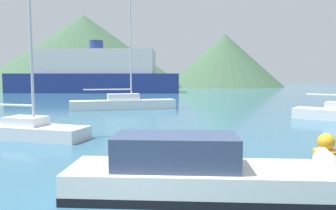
% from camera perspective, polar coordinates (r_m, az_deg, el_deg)
% --- Properties ---
extents(motorboat_near, '(6.96, 1.92, 1.93)m').
position_cam_1_polar(motorboat_near, '(7.83, 9.05, -12.30)').
color(motorboat_near, white).
rests_on(motorboat_near, ground_plane).
extents(sailboat_inner, '(8.70, 3.87, 11.19)m').
position_cam_1_polar(sailboat_inner, '(27.45, -7.75, 0.41)').
color(sailboat_inner, white).
rests_on(sailboat_inner, ground_plane).
extents(sailboat_outer, '(5.94, 3.01, 7.70)m').
position_cam_1_polar(sailboat_outer, '(16.01, -23.47, -3.81)').
color(sailboat_outer, silver).
rests_on(sailboat_outer, ground_plane).
extents(ferry_distant, '(27.72, 9.21, 8.63)m').
position_cam_1_polar(ferry_distant, '(56.77, -12.28, 5.35)').
color(ferry_distant, navy).
rests_on(ferry_distant, ground_plane).
extents(buoy_marker, '(0.79, 0.79, 0.90)m').
position_cam_1_polar(buoy_marker, '(12.02, 25.79, -6.97)').
color(buoy_marker, orange).
rests_on(buoy_marker, ground_plane).
extents(hill_west, '(50.53, 50.53, 17.65)m').
position_cam_1_polar(hill_west, '(84.82, -14.39, 9.09)').
color(hill_west, '#38563D').
rests_on(hill_west, ground_plane).
extents(hill_central, '(29.50, 29.50, 13.32)m').
position_cam_1_polar(hill_central, '(85.48, 9.82, 7.68)').
color(hill_central, '#38563D').
rests_on(hill_central, ground_plane).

